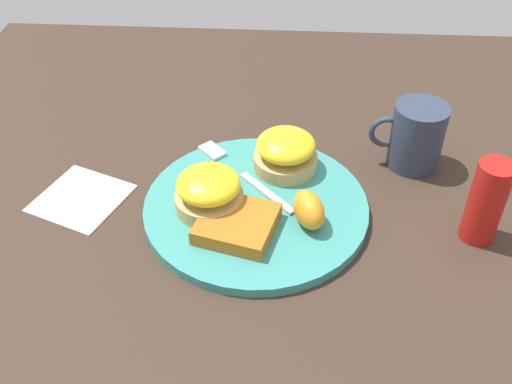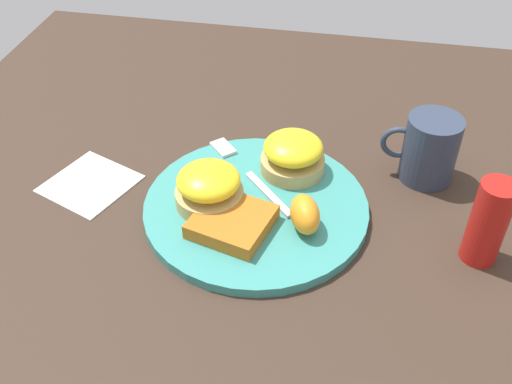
% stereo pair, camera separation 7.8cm
% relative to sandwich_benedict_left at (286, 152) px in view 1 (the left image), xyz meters
% --- Properties ---
extents(ground_plane, '(1.10, 1.10, 0.00)m').
position_rel_sandwich_benedict_left_xyz_m(ground_plane, '(0.04, 0.08, -0.04)').
color(ground_plane, '#38281E').
extents(plate, '(0.30, 0.30, 0.01)m').
position_rel_sandwich_benedict_left_xyz_m(plate, '(0.04, 0.08, -0.03)').
color(plate, teal).
rests_on(plate, ground_plane).
extents(sandwich_benedict_left, '(0.09, 0.09, 0.06)m').
position_rel_sandwich_benedict_left_xyz_m(sandwich_benedict_left, '(0.00, 0.00, 0.00)').
color(sandwich_benedict_left, tan).
rests_on(sandwich_benedict_left, plate).
extents(sandwich_benedict_right, '(0.09, 0.09, 0.06)m').
position_rel_sandwich_benedict_left_xyz_m(sandwich_benedict_right, '(0.10, 0.09, 0.00)').
color(sandwich_benedict_right, tan).
rests_on(sandwich_benedict_right, plate).
extents(hashbrown_patty, '(0.11, 0.11, 0.02)m').
position_rel_sandwich_benedict_left_xyz_m(hashbrown_patty, '(0.06, 0.13, -0.02)').
color(hashbrown_patty, '#B9631C').
rests_on(hashbrown_patty, plate).
extents(orange_wedge, '(0.05, 0.07, 0.04)m').
position_rel_sandwich_benedict_left_xyz_m(orange_wedge, '(-0.03, 0.11, -0.01)').
color(orange_wedge, orange).
rests_on(orange_wedge, plate).
extents(fork, '(0.15, 0.15, 0.00)m').
position_rel_sandwich_benedict_left_xyz_m(fork, '(0.06, 0.02, -0.02)').
color(fork, silver).
rests_on(fork, plate).
extents(cup, '(0.11, 0.08, 0.10)m').
position_rel_sandwich_benedict_left_xyz_m(cup, '(-0.18, -0.04, 0.01)').
color(cup, '#2D384C').
rests_on(cup, ground_plane).
extents(napkin, '(0.14, 0.14, 0.00)m').
position_rel_sandwich_benedict_left_xyz_m(napkin, '(0.28, 0.07, -0.04)').
color(napkin, white).
rests_on(napkin, ground_plane).
extents(condiment_bottle, '(0.04, 0.04, 0.11)m').
position_rel_sandwich_benedict_left_xyz_m(condiment_bottle, '(-0.25, 0.11, 0.02)').
color(condiment_bottle, '#B21914').
rests_on(condiment_bottle, ground_plane).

